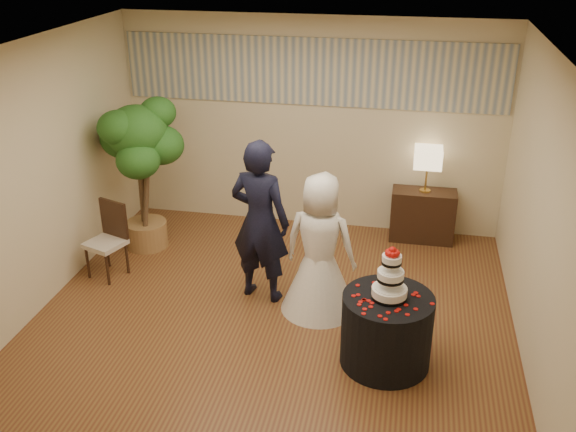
% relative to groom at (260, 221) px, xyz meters
% --- Properties ---
extents(floor, '(5.00, 5.00, 0.00)m').
position_rel_groom_xyz_m(floor, '(0.22, -0.49, -0.91)').
color(floor, brown).
rests_on(floor, ground).
extents(ceiling, '(5.00, 5.00, 0.00)m').
position_rel_groom_xyz_m(ceiling, '(0.22, -0.49, 1.89)').
color(ceiling, white).
rests_on(ceiling, wall_back).
extents(wall_back, '(5.00, 0.06, 2.80)m').
position_rel_groom_xyz_m(wall_back, '(0.22, 2.01, 0.49)').
color(wall_back, beige).
rests_on(wall_back, ground).
extents(wall_front, '(5.00, 0.06, 2.80)m').
position_rel_groom_xyz_m(wall_front, '(0.22, -2.99, 0.49)').
color(wall_front, beige).
rests_on(wall_front, ground).
extents(wall_left, '(0.06, 5.00, 2.80)m').
position_rel_groom_xyz_m(wall_left, '(-2.28, -0.49, 0.49)').
color(wall_left, beige).
rests_on(wall_left, ground).
extents(wall_right, '(0.06, 5.00, 2.80)m').
position_rel_groom_xyz_m(wall_right, '(2.72, -0.49, 0.49)').
color(wall_right, beige).
rests_on(wall_right, ground).
extents(mural_border, '(4.90, 0.02, 0.85)m').
position_rel_groom_xyz_m(mural_border, '(0.22, 1.99, 1.19)').
color(mural_border, '#A5A799').
rests_on(mural_border, wall_back).
extents(groom, '(0.75, 0.57, 1.83)m').
position_rel_groom_xyz_m(groom, '(0.00, 0.00, 0.00)').
color(groom, black).
rests_on(groom, floor).
extents(bride, '(0.93, 0.93, 1.55)m').
position_rel_groom_xyz_m(bride, '(0.67, -0.14, -0.14)').
color(bride, white).
rests_on(bride, floor).
extents(cake_table, '(1.08, 1.08, 0.72)m').
position_rel_groom_xyz_m(cake_table, '(1.43, -0.94, -0.56)').
color(cake_table, black).
rests_on(cake_table, floor).
extents(wedding_cake, '(0.33, 0.33, 0.52)m').
position_rel_groom_xyz_m(wedding_cake, '(1.43, -0.94, 0.06)').
color(wedding_cake, white).
rests_on(wedding_cake, cake_table).
extents(console, '(0.82, 0.37, 0.68)m').
position_rel_groom_xyz_m(console, '(1.74, 1.77, -0.57)').
color(console, black).
rests_on(console, floor).
extents(table_lamp, '(0.35, 0.35, 0.58)m').
position_rel_groom_xyz_m(table_lamp, '(1.74, 1.77, 0.06)').
color(table_lamp, beige).
rests_on(table_lamp, console).
extents(ficus_tree, '(1.18, 1.18, 1.96)m').
position_rel_groom_xyz_m(ficus_tree, '(-1.72, 0.89, 0.07)').
color(ficus_tree, '#24591C').
rests_on(ficus_tree, floor).
extents(side_chair, '(0.53, 0.55, 0.90)m').
position_rel_groom_xyz_m(side_chair, '(-1.88, 0.08, -0.47)').
color(side_chair, black).
rests_on(side_chair, floor).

